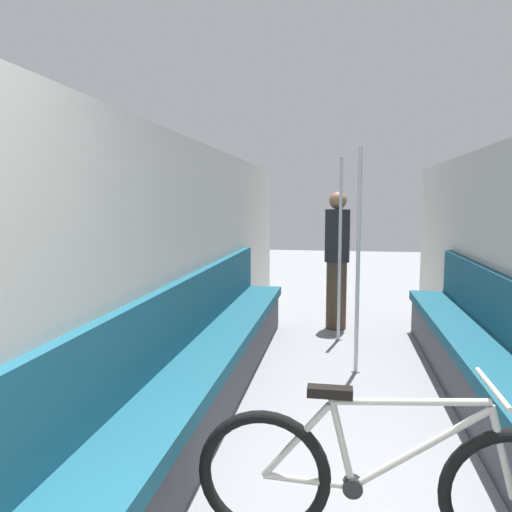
{
  "coord_description": "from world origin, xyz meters",
  "views": [
    {
      "loc": [
        -0.06,
        -0.77,
        1.57
      ],
      "look_at": [
        -0.61,
        2.47,
        1.2
      ],
      "focal_mm": 35.0,
      "sensor_mm": 36.0,
      "label": 1
    }
  ],
  "objects_px": {
    "grab_pole_near": "(358,265)",
    "grab_pole_far": "(340,253)",
    "bench_seat_row_left": "(213,358)",
    "bicycle": "(383,481)",
    "passenger_standing": "(337,259)",
    "bench_seat_row_right": "(490,373)"
  },
  "relations": [
    {
      "from": "passenger_standing",
      "to": "grab_pole_far",
      "type": "bearing_deg",
      "value": -112.19
    },
    {
      "from": "passenger_standing",
      "to": "bench_seat_row_left",
      "type": "bearing_deg",
      "value": -137.43
    },
    {
      "from": "bench_seat_row_right",
      "to": "bicycle",
      "type": "relative_size",
      "value": 2.83
    },
    {
      "from": "grab_pole_near",
      "to": "grab_pole_far",
      "type": "distance_m",
      "value": 1.06
    },
    {
      "from": "bicycle",
      "to": "grab_pole_far",
      "type": "distance_m",
      "value": 3.5
    },
    {
      "from": "bench_seat_row_left",
      "to": "grab_pole_far",
      "type": "height_order",
      "value": "grab_pole_far"
    },
    {
      "from": "grab_pole_far",
      "to": "bench_seat_row_left",
      "type": "bearing_deg",
      "value": -117.76
    },
    {
      "from": "bench_seat_row_left",
      "to": "bench_seat_row_right",
      "type": "distance_m",
      "value": 2.06
    },
    {
      "from": "bench_seat_row_left",
      "to": "grab_pole_far",
      "type": "distance_m",
      "value": 2.19
    },
    {
      "from": "bench_seat_row_left",
      "to": "grab_pole_near",
      "type": "distance_m",
      "value": 1.54
    },
    {
      "from": "bench_seat_row_left",
      "to": "grab_pole_near",
      "type": "height_order",
      "value": "grab_pole_near"
    },
    {
      "from": "grab_pole_far",
      "to": "bicycle",
      "type": "bearing_deg",
      "value": -86.56
    },
    {
      "from": "bench_seat_row_left",
      "to": "grab_pole_near",
      "type": "xyz_separation_m",
      "value": [
        1.14,
        0.8,
        0.66
      ]
    },
    {
      "from": "grab_pole_near",
      "to": "passenger_standing",
      "type": "relative_size",
      "value": 1.22
    },
    {
      "from": "grab_pole_near",
      "to": "grab_pole_far",
      "type": "bearing_deg",
      "value": 98.81
    },
    {
      "from": "bench_seat_row_left",
      "to": "bicycle",
      "type": "height_order",
      "value": "bench_seat_row_left"
    },
    {
      "from": "grab_pole_near",
      "to": "passenger_standing",
      "type": "bearing_deg",
      "value": 97.1
    },
    {
      "from": "grab_pole_near",
      "to": "passenger_standing",
      "type": "xyz_separation_m",
      "value": [
        -0.2,
        1.57,
        -0.13
      ]
    },
    {
      "from": "bench_seat_row_right",
      "to": "grab_pole_near",
      "type": "relative_size",
      "value": 2.35
    },
    {
      "from": "bench_seat_row_left",
      "to": "grab_pole_far",
      "type": "xyz_separation_m",
      "value": [
        0.97,
        1.85,
        0.66
      ]
    },
    {
      "from": "bicycle",
      "to": "grab_pole_near",
      "type": "height_order",
      "value": "grab_pole_near"
    },
    {
      "from": "bench_seat_row_left",
      "to": "grab_pole_far",
      "type": "relative_size",
      "value": 2.35
    }
  ]
}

